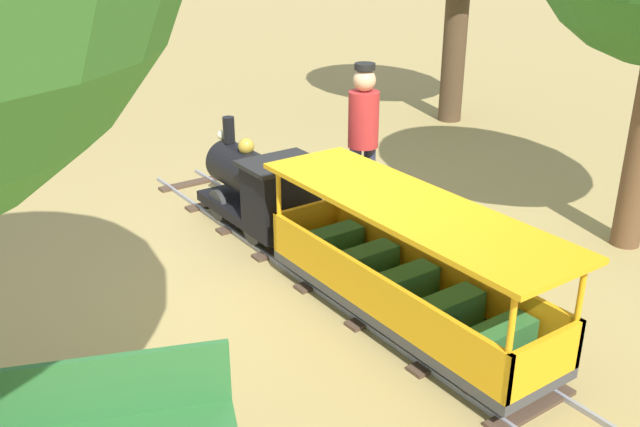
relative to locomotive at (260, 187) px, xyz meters
name	(u,v)px	position (x,y,z in m)	size (l,w,h in m)	color
ground_plane	(322,272)	(0.00, -1.03, -0.48)	(60.00, 60.00, 0.00)	#A38C51
track	(333,278)	(0.00, -1.21, -0.47)	(0.74, 6.40, 0.04)	gray
locomotive	(260,187)	(0.00, 0.00, 0.00)	(0.70, 1.45, 1.01)	black
passenger_car	(405,277)	(0.00, -2.11, -0.06)	(0.80, 2.70, 0.97)	#3F3F3F
conductor_person	(363,131)	(0.98, -0.34, 0.47)	(0.30, 0.30, 1.62)	#282D47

